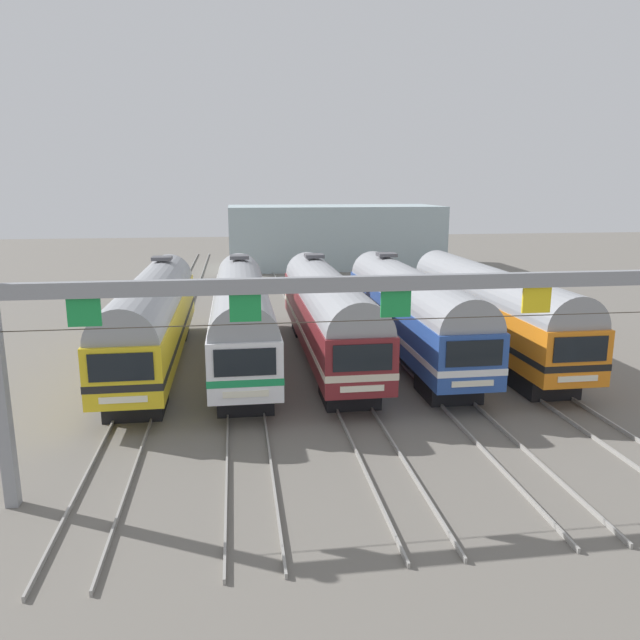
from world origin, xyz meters
name	(u,v)px	position (x,y,z in m)	size (l,w,h in m)	color
ground_plane	(327,360)	(0.00, 0.00, 0.00)	(160.00, 160.00, 0.00)	slate
track_bed	(295,300)	(0.00, 17.00, 0.07)	(19.09, 70.00, 0.15)	gray
commuter_train_yellow	(153,315)	(-8.79, 0.00, 2.69)	(2.88, 18.06, 5.05)	gold
commuter_train_white	(242,313)	(-4.40, 0.00, 2.69)	(2.88, 18.06, 5.05)	white
commuter_train_maroon	(327,310)	(0.00, 0.00, 2.69)	(2.88, 18.06, 5.05)	maroon
commuter_train_blue	(409,308)	(4.40, 0.00, 2.69)	(2.88, 18.06, 5.05)	#284C9E
commuter_train_orange	(488,306)	(8.79, -0.01, 2.69)	(2.88, 18.06, 4.77)	orange
catenary_gantry	(395,315)	(0.00, -13.50, 5.28)	(22.83, 0.44, 6.97)	gray
maintenance_building	(334,236)	(6.46, 37.46, 3.40)	(23.35, 10.00, 6.79)	#9EB2B7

